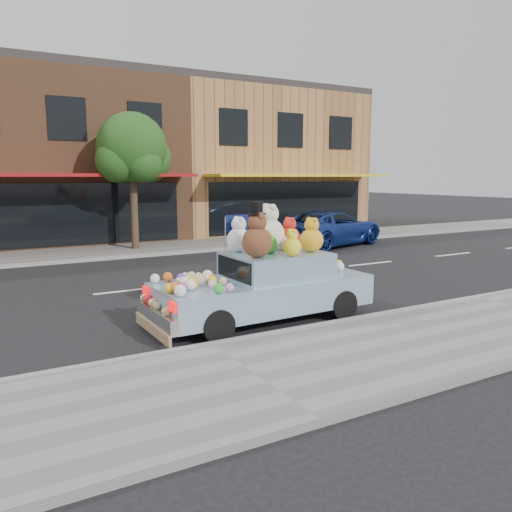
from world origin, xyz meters
TOP-DOWN VIEW (x-y plane):
  - ground at (0.00, 0.00)m, footprint 120.00×120.00m
  - near_sidewalk at (0.00, -6.50)m, footprint 60.00×3.00m
  - far_sidewalk at (0.00, 6.50)m, footprint 60.00×3.00m
  - near_kerb at (0.00, -5.00)m, footprint 60.00×0.12m
  - far_kerb at (0.00, 5.00)m, footprint 60.00×0.12m
  - storefront_mid at (0.00, 11.97)m, footprint 10.00×9.80m
  - storefront_right at (10.00, 11.97)m, footprint 10.00×9.80m
  - street_tree at (2.03, 6.55)m, footprint 3.00×2.70m
  - car_blue at (9.55, 4.23)m, footprint 5.69×3.80m
  - art_car at (1.66, -3.90)m, footprint 4.53×1.87m

SIDE VIEW (x-z plane):
  - ground at x=0.00m, z-range 0.00..0.00m
  - near_sidewalk at x=0.00m, z-range 0.00..0.12m
  - far_sidewalk at x=0.00m, z-range 0.00..0.12m
  - near_kerb at x=0.00m, z-range 0.00..0.13m
  - far_kerb at x=0.00m, z-range 0.00..0.13m
  - car_blue at x=9.55m, z-range 0.00..1.45m
  - art_car at x=1.66m, z-range -0.36..2.02m
  - storefront_mid at x=0.00m, z-range -0.01..7.29m
  - storefront_right at x=10.00m, z-range -0.01..7.29m
  - street_tree at x=2.03m, z-range 1.08..6.30m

